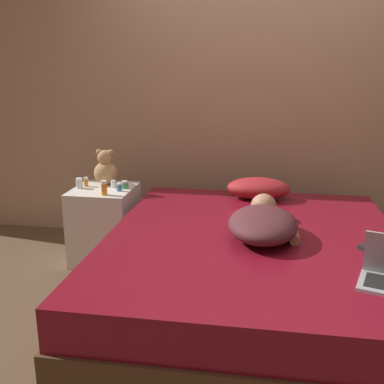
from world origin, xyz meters
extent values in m
plane|color=brown|center=(0.00, 0.00, 0.00)|extent=(12.00, 12.00, 0.00)
cube|color=tan|center=(0.00, 1.29, 1.30)|extent=(8.00, 0.06, 2.60)
cube|color=#4C331E|center=(0.00, 0.00, 0.15)|extent=(1.76, 2.03, 0.30)
cube|color=maroon|center=(0.00, 0.00, 0.41)|extent=(1.72, 1.98, 0.21)
cube|color=silver|center=(-1.17, 0.66, 0.29)|extent=(0.46, 0.49, 0.58)
ellipsoid|color=maroon|center=(0.01, 0.80, 0.60)|extent=(0.47, 0.29, 0.16)
ellipsoid|color=#4C2328|center=(0.05, -0.03, 0.60)|extent=(0.40, 0.56, 0.17)
sphere|color=#A87556|center=(0.06, 0.32, 0.60)|extent=(0.17, 0.17, 0.17)
cylinder|color=#A87556|center=(0.23, -0.01, 0.55)|extent=(0.06, 0.25, 0.06)
sphere|color=tan|center=(-1.18, 0.78, 0.67)|extent=(0.18, 0.18, 0.18)
sphere|color=tan|center=(-1.18, 0.78, 0.80)|extent=(0.12, 0.12, 0.12)
sphere|color=tan|center=(-1.23, 0.78, 0.84)|extent=(0.05, 0.05, 0.05)
sphere|color=tan|center=(-1.14, 0.78, 0.84)|extent=(0.05, 0.05, 0.05)
cylinder|color=white|center=(-1.09, 0.69, 0.61)|extent=(0.04, 0.04, 0.05)
cylinder|color=white|center=(-1.09, 0.69, 0.64)|extent=(0.04, 0.04, 0.01)
cylinder|color=gold|center=(-1.32, 0.69, 0.61)|extent=(0.03, 0.03, 0.06)
cylinder|color=white|center=(-1.32, 0.69, 0.65)|extent=(0.03, 0.03, 0.02)
cylinder|color=silver|center=(-1.34, 0.63, 0.61)|extent=(0.05, 0.05, 0.06)
cylinder|color=white|center=(-1.34, 0.63, 0.65)|extent=(0.05, 0.05, 0.02)
cylinder|color=orange|center=(-1.09, 0.48, 0.62)|extent=(0.04, 0.04, 0.08)
cylinder|color=white|center=(-1.09, 0.48, 0.68)|extent=(0.04, 0.04, 0.02)
cylinder|color=#3866B2|center=(-1.02, 0.60, 0.61)|extent=(0.04, 0.04, 0.05)
cylinder|color=white|center=(-1.02, 0.60, 0.64)|extent=(0.03, 0.03, 0.01)
cylinder|color=#3D8E4C|center=(-1.00, 0.68, 0.61)|extent=(0.05, 0.05, 0.05)
cylinder|color=white|center=(-1.00, 0.68, 0.63)|extent=(0.05, 0.05, 0.01)
cube|color=black|center=(0.68, -0.12, 0.53)|extent=(0.22, 0.22, 0.02)
camera|label=1|loc=(0.04, -2.52, 1.47)|focal=42.00mm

